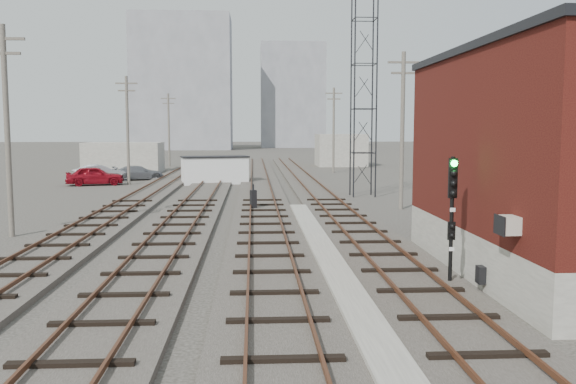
{
  "coord_description": "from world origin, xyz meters",
  "views": [
    {
      "loc": [
        -2.05,
        -6.65,
        4.63
      ],
      "look_at": [
        -0.71,
        16.79,
        2.2
      ],
      "focal_mm": 38.0,
      "sensor_mm": 36.0,
      "label": 1
    }
  ],
  "objects": [
    {
      "name": "apartment_left",
      "position": [
        -18.0,
        135.0,
        15.0
      ],
      "size": [
        22.0,
        14.0,
        30.0
      ],
      "primitive_type": "cube",
      "color": "gray",
      "rests_on": "ground"
    },
    {
      "name": "ground",
      "position": [
        0.0,
        60.0,
        0.0
      ],
      "size": [
        320.0,
        320.0,
        0.0
      ],
      "primitive_type": "plane",
      "color": "#282621",
      "rests_on": "ground"
    },
    {
      "name": "track_left",
      "position": [
        -9.5,
        39.0,
        0.11
      ],
      "size": [
        3.2,
        90.0,
        0.39
      ],
      "color": "#332D28",
      "rests_on": "ground"
    },
    {
      "name": "apartment_right",
      "position": [
        8.0,
        150.0,
        13.0
      ],
      "size": [
        16.0,
        12.0,
        26.0
      ],
      "primitive_type": "cube",
      "color": "gray",
      "rests_on": "ground"
    },
    {
      "name": "utility_pole_left_c",
      "position": [
        -12.5,
        70.0,
        4.8
      ],
      "size": [
        1.8,
        0.24,
        9.0
      ],
      "color": "#595147",
      "rests_on": "ground"
    },
    {
      "name": "car_grey",
      "position": [
        -12.53,
        49.52,
        0.65
      ],
      "size": [
        4.87,
        3.32,
        1.31
      ],
      "primitive_type": "imported",
      "rotation": [
        0.0,
        0.0,
        1.93
      ],
      "color": "slate",
      "rests_on": "ground"
    },
    {
      "name": "switch_stand",
      "position": [
        -2.06,
        27.54,
        0.68
      ],
      "size": [
        0.41,
        0.41,
        1.43
      ],
      "rotation": [
        0.0,
        0.0,
        0.26
      ],
      "color": "black",
      "rests_on": "ground"
    },
    {
      "name": "lattice_tower",
      "position": [
        5.5,
        35.0,
        7.5
      ],
      "size": [
        1.6,
        1.6,
        15.0
      ],
      "color": "black",
      "rests_on": "ground"
    },
    {
      "name": "track_mid_right",
      "position": [
        -1.5,
        39.0,
        0.11
      ],
      "size": [
        3.2,
        90.0,
        0.39
      ],
      "color": "#332D28",
      "rests_on": "ground"
    },
    {
      "name": "site_trailer",
      "position": [
        -5.31,
        45.15,
        1.19
      ],
      "size": [
        6.01,
        3.64,
        2.36
      ],
      "rotation": [
        0.0,
        0.0,
        0.23
      ],
      "color": "white",
      "rests_on": "ground"
    },
    {
      "name": "utility_pole_left_a",
      "position": [
        -12.5,
        20.0,
        4.8
      ],
      "size": [
        1.8,
        0.24,
        9.0
      ],
      "color": "#595147",
      "rests_on": "ground"
    },
    {
      "name": "car_silver",
      "position": [
        -15.7,
        48.17,
        0.75
      ],
      "size": [
        4.81,
        3.31,
        1.5
      ],
      "primitive_type": "imported",
      "rotation": [
        0.0,
        0.0,
        1.99
      ],
      "color": "#A3A4AA",
      "rests_on": "ground"
    },
    {
      "name": "utility_pole_right_b",
      "position": [
        6.5,
        58.0,
        4.8
      ],
      "size": [
        1.8,
        0.24,
        9.0
      ],
      "color": "#595147",
      "rests_on": "ground"
    },
    {
      "name": "utility_pole_right_a",
      "position": [
        6.5,
        28.0,
        4.8
      ],
      "size": [
        1.8,
        0.24,
        9.0
      ],
      "color": "#595147",
      "rests_on": "ground"
    },
    {
      "name": "utility_pole_left_b",
      "position": [
        -12.5,
        45.0,
        4.8
      ],
      "size": [
        1.8,
        0.24,
        9.0
      ],
      "color": "#595147",
      "rests_on": "ground"
    },
    {
      "name": "shed_left",
      "position": [
        -16.0,
        60.0,
        1.6
      ],
      "size": [
        8.0,
        5.0,
        3.2
      ],
      "primitive_type": "cube",
      "color": "gray",
      "rests_on": "ground"
    },
    {
      "name": "signal_mast",
      "position": [
        3.7,
        10.55,
        2.23
      ],
      "size": [
        0.4,
        0.41,
        3.84
      ],
      "color": "gray",
      "rests_on": "ground"
    },
    {
      "name": "track_mid_left",
      "position": [
        -5.5,
        39.0,
        0.11
      ],
      "size": [
        3.2,
        90.0,
        0.39
      ],
      "color": "#332D28",
      "rests_on": "ground"
    },
    {
      "name": "track_right",
      "position": [
        2.5,
        39.0,
        0.11
      ],
      "size": [
        3.2,
        90.0,
        0.39
      ],
      "color": "#332D28",
      "rests_on": "ground"
    },
    {
      "name": "shed_right",
      "position": [
        9.0,
        70.0,
        2.0
      ],
      "size": [
        6.0,
        6.0,
        4.0
      ],
      "primitive_type": "cube",
      "color": "gray",
      "rests_on": "ground"
    },
    {
      "name": "brick_building",
      "position": [
        7.5,
        12.0,
        3.63
      ],
      "size": [
        6.54,
        12.2,
        7.22
      ],
      "color": "gray",
      "rests_on": "ground"
    },
    {
      "name": "platform_curb",
      "position": [
        0.5,
        14.0,
        0.13
      ],
      "size": [
        0.9,
        28.0,
        0.26
      ],
      "primitive_type": "cube",
      "color": "gray",
      "rests_on": "ground"
    },
    {
      "name": "car_red",
      "position": [
        -15.16,
        44.43,
        0.79
      ],
      "size": [
        4.95,
        2.93,
        1.58
      ],
      "primitive_type": "imported",
      "rotation": [
        0.0,
        0.0,
        1.81
      ],
      "color": "maroon",
      "rests_on": "ground"
    }
  ]
}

